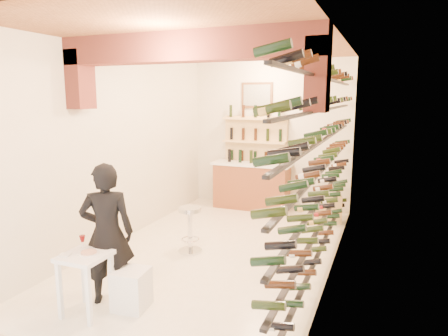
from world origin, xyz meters
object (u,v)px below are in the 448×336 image
object	(u,v)px
back_counter	(251,184)
chrome_barstool	(190,226)
crate_lower	(327,216)
wine_rack	(319,161)
tasting_table	(85,265)
person	(107,234)
white_stool	(132,289)

from	to	relation	value
back_counter	chrome_barstool	xyz separation A→B (m)	(-0.10, -2.79, -0.11)
chrome_barstool	crate_lower	world-z (taller)	chrome_barstool
wine_rack	tasting_table	world-z (taller)	wine_rack
chrome_barstool	back_counter	bearing A→B (deg)	87.99
back_counter	tasting_table	world-z (taller)	back_counter
tasting_table	crate_lower	xyz separation A→B (m)	(2.04, 4.43, -0.44)
person	back_counter	bearing A→B (deg)	-123.46
tasting_table	chrome_barstool	distance (m)	2.11
person	crate_lower	size ratio (longest dim) A/B	3.59
white_stool	chrome_barstool	world-z (taller)	chrome_barstool
tasting_table	person	size ratio (longest dim) A/B	0.51
wine_rack	crate_lower	size ratio (longest dim) A/B	12.17
chrome_barstool	crate_lower	distance (m)	2.96
back_counter	crate_lower	world-z (taller)	back_counter
wine_rack	crate_lower	world-z (taller)	wine_rack
tasting_table	person	xyz separation A→B (m)	(0.05, 0.34, 0.26)
tasting_table	chrome_barstool	bearing A→B (deg)	82.82
wine_rack	back_counter	bearing A→B (deg)	124.66
person	chrome_barstool	xyz separation A→B (m)	(0.19, 1.76, -0.42)
back_counter	tasting_table	distance (m)	4.89
white_stool	chrome_barstool	distance (m)	1.82
white_stool	crate_lower	size ratio (longest dim) A/B	0.99
back_counter	crate_lower	distance (m)	1.80
crate_lower	chrome_barstool	bearing A→B (deg)	-127.53
wine_rack	white_stool	world-z (taller)	wine_rack
back_counter	tasting_table	bearing A→B (deg)	-94.01
wine_rack	white_stool	bearing A→B (deg)	-132.44
person	white_stool	bearing A→B (deg)	142.56
back_counter	crate_lower	xyz separation A→B (m)	(1.70, -0.45, -0.39)
wine_rack	tasting_table	xyz separation A→B (m)	(-2.17, -2.23, -0.97)
back_counter	person	xyz separation A→B (m)	(-0.29, -4.55, 0.31)
tasting_table	person	bearing A→B (deg)	80.59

